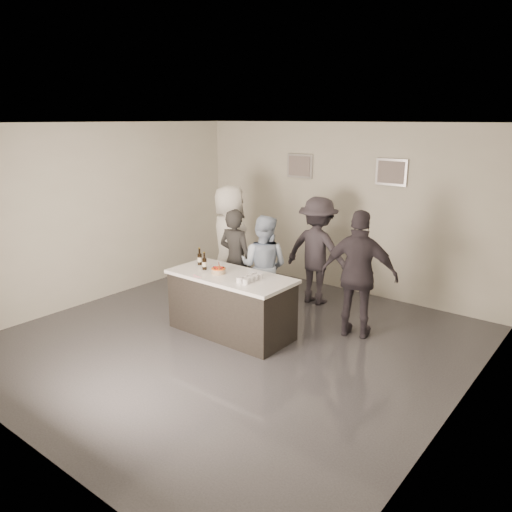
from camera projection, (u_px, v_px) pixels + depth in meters
name	position (u px, v px, depth m)	size (l,w,h in m)	color
floor	(234.00, 341.00, 7.08)	(6.00, 6.00, 0.00)	#3D3D42
ceiling	(232.00, 123.00, 6.28)	(6.00, 6.00, 0.00)	white
wall_back	(342.00, 208.00, 8.95)	(6.00, 0.04, 3.00)	beige
wall_front	(12.00, 301.00, 4.41)	(6.00, 0.04, 3.00)	beige
wall_left	(99.00, 213.00, 8.47)	(0.04, 6.00, 3.00)	beige
wall_right	(464.00, 283.00, 4.90)	(0.04, 6.00, 3.00)	beige
picture_left	(300.00, 166.00, 9.28)	(0.54, 0.04, 0.44)	#B2B2B7
picture_right	(391.00, 172.00, 8.21)	(0.54, 0.04, 0.44)	#B2B2B7
bar_counter	(231.00, 304.00, 7.25)	(1.86, 0.86, 0.90)	white
cake	(219.00, 271.00, 7.17)	(0.21, 0.21, 0.07)	orange
beer_bottle_a	(200.00, 257.00, 7.57)	(0.07, 0.07, 0.26)	black
beer_bottle_b	(204.00, 261.00, 7.33)	(0.07, 0.07, 0.26)	black
tumbler_cluster	(250.00, 278.00, 6.86)	(0.19, 0.40, 0.08)	orange
candles	(198.00, 276.00, 7.04)	(0.24, 0.08, 0.01)	pink
person_main_black	(236.00, 260.00, 8.10)	(0.61, 0.40, 1.67)	#242424
person_main_blue	(264.00, 266.00, 7.83)	(0.79, 0.62, 1.63)	#A6BCD9
person_guest_left	(230.00, 241.00, 8.74)	(0.96, 0.62, 1.96)	silver
person_guest_right	(359.00, 275.00, 7.04)	(1.08, 0.45, 1.85)	#342F37
person_guest_back	(318.00, 251.00, 8.37)	(1.17, 0.68, 1.82)	#312D35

